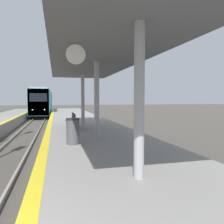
# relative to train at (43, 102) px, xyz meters

# --- Properties ---
(train) EXTENTS (2.60, 21.83, 4.22)m
(train) POSITION_rel_train_xyz_m (0.00, 0.00, 0.00)
(train) COLOR black
(train) RESTS_ON ground
(station_canopy) EXTENTS (3.85, 14.93, 3.54)m
(station_canopy) POSITION_rel_train_xyz_m (3.79, -29.98, 2.13)
(station_canopy) COLOR #99999E
(station_canopy) RESTS_ON platform_right
(trash_bin) EXTENTS (0.51, 0.51, 0.99)m
(trash_bin) POSITION_rel_train_xyz_m (2.68, -30.98, -0.73)
(trash_bin) COLOR #4C4C51
(trash_bin) RESTS_ON platform_right
(bench) EXTENTS (0.44, 1.87, 0.92)m
(bench) POSITION_rel_train_xyz_m (2.92, -26.84, -0.73)
(bench) COLOR #28282D
(bench) RESTS_ON platform_right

